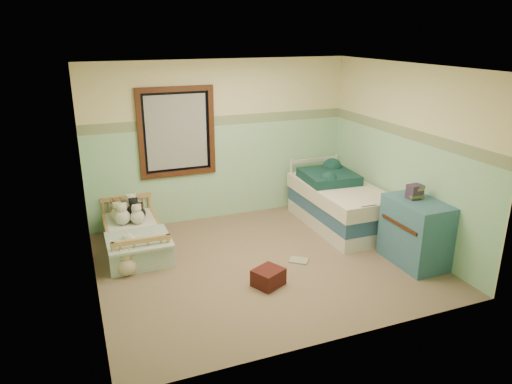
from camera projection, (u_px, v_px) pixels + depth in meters
name	position (u px, v px, depth m)	size (l,w,h in m)	color
floor	(264.00, 263.00, 6.30)	(4.20, 3.60, 0.02)	brown
ceiling	(265.00, 66.00, 5.48)	(4.20, 3.60, 0.02)	silver
wall_back	(221.00, 141.00, 7.47)	(4.20, 0.04, 2.50)	beige
wall_front	(341.00, 224.00, 4.30)	(4.20, 0.04, 2.50)	beige
wall_left	(86.00, 191.00, 5.16)	(0.04, 3.60, 2.50)	beige
wall_right	(404.00, 156.00, 6.61)	(0.04, 3.60, 2.50)	beige
wainscot_mint	(222.00, 172.00, 7.62)	(4.20, 0.01, 1.50)	#A7D1AE
border_strip	(221.00, 121.00, 7.35)	(4.20, 0.01, 0.15)	#416048
window_frame	(177.00, 132.00, 7.13)	(1.16, 0.06, 1.36)	black
window_blinds	(177.00, 132.00, 7.14)	(0.92, 0.01, 1.12)	#B1B1AC
toddler_bed_frame	(135.00, 242.00, 6.66)	(0.74, 1.49, 0.19)	#B77B48
toddler_mattress	(134.00, 232.00, 6.61)	(0.68, 1.42, 0.12)	white
patchwork_quilt	(138.00, 240.00, 6.18)	(0.81, 0.74, 0.03)	#6587BE
plush_bed_brown	(118.00, 210.00, 6.94)	(0.20, 0.20, 0.20)	brown
plush_bed_white	(132.00, 208.00, 7.01)	(0.23, 0.23, 0.23)	silver
plush_bed_tan	(123.00, 216.00, 6.77)	(0.17, 0.17, 0.17)	beige
plush_bed_dark	(140.00, 214.00, 6.85)	(0.18, 0.18, 0.18)	black
plush_floor_cream	(131.00, 252.00, 6.26)	(0.27, 0.27, 0.27)	beige
plush_floor_tan	(127.00, 266.00, 5.93)	(0.24, 0.24, 0.24)	beige
twin_bed_frame	(339.00, 219.00, 7.41)	(0.91, 1.82, 0.22)	white
twin_boxspring	(340.00, 206.00, 7.33)	(0.91, 1.82, 0.22)	navy
twin_mattress	(341.00, 193.00, 7.26)	(0.94, 1.85, 0.22)	#F4E3CC
teal_blanket	(329.00, 176.00, 7.45)	(0.77, 0.82, 0.14)	black
dresser	(415.00, 232.00, 6.15)	(0.54, 0.86, 0.86)	#31677D
book_stack	(415.00, 192.00, 6.07)	(0.18, 0.14, 0.18)	#442121
red_pillow	(268.00, 277.00, 5.69)	(0.34, 0.29, 0.21)	maroon
floor_book	(299.00, 260.00, 6.31)	(0.24, 0.18, 0.02)	#F9A22E
extra_plush_0	(134.00, 210.00, 6.94)	(0.20, 0.20, 0.20)	black
extra_plush_1	(122.00, 217.00, 6.67)	(0.22, 0.22, 0.22)	beige
extra_plush_2	(118.00, 214.00, 6.82)	(0.19, 0.19, 0.19)	beige
extra_plush_3	(136.00, 217.00, 6.75)	(0.16, 0.16, 0.16)	silver
extra_plush_4	(137.00, 217.00, 6.70)	(0.20, 0.20, 0.20)	beige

